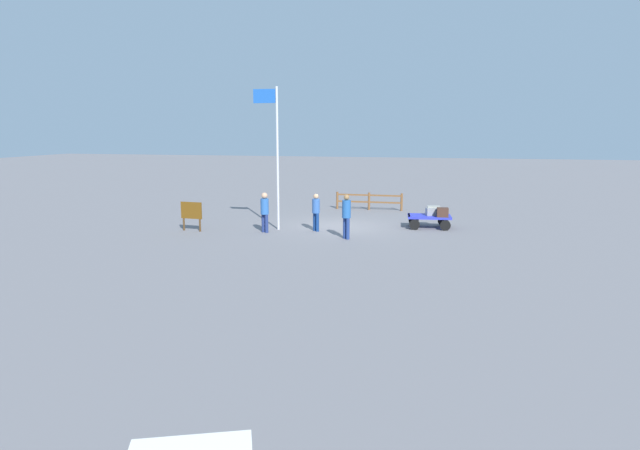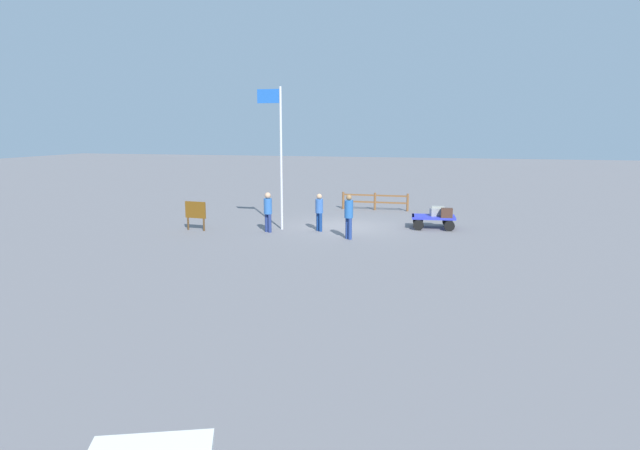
{
  "view_description": "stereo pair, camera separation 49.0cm",
  "coord_description": "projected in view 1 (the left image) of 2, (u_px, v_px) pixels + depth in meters",
  "views": [
    {
      "loc": [
        -4.58,
        23.2,
        4.23
      ],
      "look_at": [
        -0.56,
        6.0,
        1.12
      ],
      "focal_mm": 30.71,
      "sensor_mm": 36.0,
      "label": 1
    },
    {
      "loc": [
        -5.05,
        23.08,
        4.23
      ],
      "look_at": [
        -0.56,
        6.0,
        1.12
      ],
      "focal_mm": 30.71,
      "sensor_mm": 36.0,
      "label": 2
    }
  ],
  "objects": [
    {
      "name": "worker_supervisor",
      "position": [
        265.0,
        209.0,
        22.48
      ],
      "size": [
        0.45,
        0.45,
        1.66
      ],
      "color": "navy",
      "rests_on": "ground"
    },
    {
      "name": "ground_plane",
      "position": [
        339.0,
        227.0,
        24.0
      ],
      "size": [
        120.0,
        120.0,
        0.0
      ],
      "primitive_type": "plane",
      "color": "slate"
    },
    {
      "name": "worker_trailing",
      "position": [
        316.0,
        210.0,
        22.79
      ],
      "size": [
        0.45,
        0.45,
        1.57
      ],
      "color": "navy",
      "rests_on": "ground"
    },
    {
      "name": "suitcase_olive",
      "position": [
        433.0,
        212.0,
        23.6
      ],
      "size": [
        0.69,
        0.54,
        0.32
      ],
      "color": "gray",
      "rests_on": "luggage_cart"
    },
    {
      "name": "worker_lead",
      "position": [
        346.0,
        213.0,
        21.13
      ],
      "size": [
        0.47,
        0.47,
        1.74
      ],
      "color": "navy",
      "rests_on": "ground"
    },
    {
      "name": "signboard",
      "position": [
        191.0,
        212.0,
        22.82
      ],
      "size": [
        0.97,
        0.15,
        1.22
      ],
      "color": "#4C3319",
      "rests_on": "ground"
    },
    {
      "name": "flagpole",
      "position": [
        275.0,
        146.0,
        22.73
      ],
      "size": [
        1.06,
        0.1,
        5.94
      ],
      "color": "silver",
      "rests_on": "ground"
    },
    {
      "name": "suitcase_tan",
      "position": [
        443.0,
        212.0,
        23.16
      ],
      "size": [
        0.5,
        0.41,
        0.39
      ],
      "color": "#422920",
      "rests_on": "luggage_cart"
    },
    {
      "name": "luggage_cart",
      "position": [
        429.0,
        218.0,
        23.64
      ],
      "size": [
        1.93,
        1.42,
        0.54
      ],
      "color": "#2D35C6",
      "rests_on": "ground"
    },
    {
      "name": "suitcase_navy",
      "position": [
        434.0,
        210.0,
        23.78
      ],
      "size": [
        0.57,
        0.43,
        0.38
      ],
      "color": "gray",
      "rests_on": "luggage_cart"
    },
    {
      "name": "wooden_fence",
      "position": [
        369.0,
        200.0,
        28.9
      ],
      "size": [
        3.54,
        0.13,
        0.91
      ],
      "color": "brown",
      "rests_on": "ground"
    }
  ]
}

